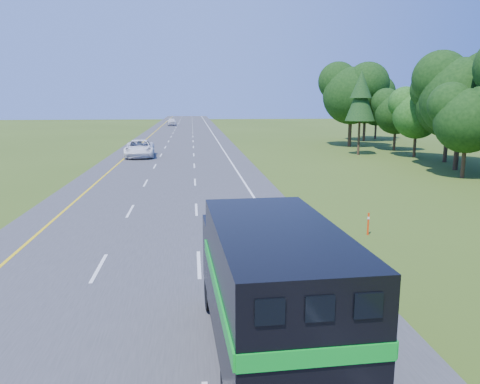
# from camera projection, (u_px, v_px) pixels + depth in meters

# --- Properties ---
(road) EXTENTS (15.00, 260.00, 0.04)m
(road) POSITION_uv_depth(u_px,v_px,m) (178.00, 152.00, 55.40)
(road) COLOR #38383A
(road) RESTS_ON ground
(lane_markings) EXTENTS (11.15, 260.00, 0.01)m
(lane_markings) POSITION_uv_depth(u_px,v_px,m) (178.00, 152.00, 55.40)
(lane_markings) COLOR yellow
(lane_markings) RESTS_ON road
(horse_truck) EXTENTS (2.80, 8.04, 3.52)m
(horse_truck) POSITION_uv_depth(u_px,v_px,m) (269.00, 290.00, 10.42)
(horse_truck) COLOR black
(horse_truck) RESTS_ON road
(white_suv) EXTENTS (3.42, 6.76, 1.83)m
(white_suv) POSITION_uv_depth(u_px,v_px,m) (140.00, 148.00, 50.60)
(white_suv) COLOR white
(white_suv) RESTS_ON road
(far_car) EXTENTS (2.53, 5.41, 1.79)m
(far_car) POSITION_uv_depth(u_px,v_px,m) (172.00, 122.00, 113.44)
(far_car) COLOR silver
(far_car) RESTS_ON road
(delineator) EXTENTS (0.09, 0.05, 1.05)m
(delineator) POSITION_uv_depth(u_px,v_px,m) (368.00, 223.00, 21.34)
(delineator) COLOR #F2390C
(delineator) RESTS_ON ground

